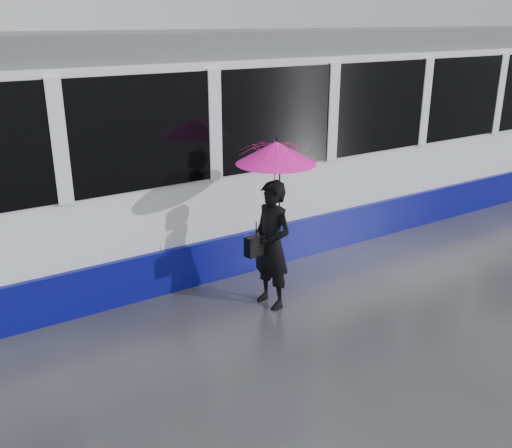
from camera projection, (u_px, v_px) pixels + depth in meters
ground at (185, 342)px, 6.58m from camera, size 90.00×90.00×0.00m
rails at (111, 267)px, 8.55m from camera, size 34.00×1.51×0.02m
tram at (77, 164)px, 7.82m from camera, size 26.00×2.56×3.35m
woman at (272, 245)px, 7.17m from camera, size 0.48×0.66×1.66m
umbrella at (276, 168)px, 6.86m from camera, size 1.11×1.11×1.12m
handbag at (256, 245)px, 7.06m from camera, size 0.31×0.17×0.44m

